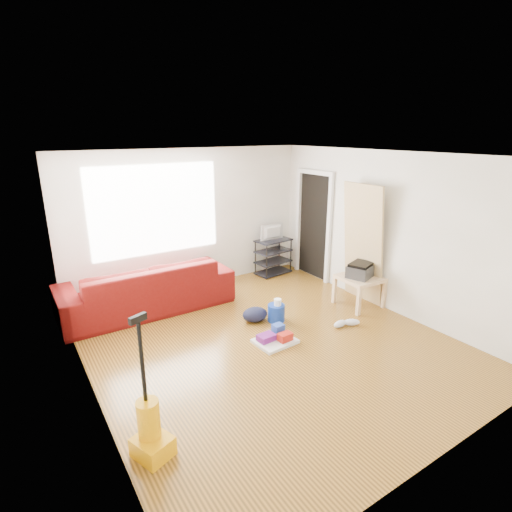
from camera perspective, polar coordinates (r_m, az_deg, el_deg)
room at (r=5.27m, az=1.57°, el=0.64°), size 4.51×5.01×2.51m
sofa at (r=6.80m, az=-15.10°, el=-7.27°), size 2.69×1.05×0.79m
tv_stand at (r=8.02m, az=2.47°, el=-0.04°), size 0.75×0.48×0.71m
tv at (r=7.88m, az=2.51°, el=3.40°), size 0.52×0.07×0.30m
side_table at (r=6.76m, az=14.61°, el=-3.49°), size 0.64×0.64×0.51m
printer at (r=6.69m, az=14.73°, el=-1.94°), size 0.53×0.47×0.23m
bucket at (r=6.19m, az=2.89°, el=-9.20°), size 0.33×0.33×0.26m
toilet_paper at (r=6.11m, az=3.09°, el=-7.72°), size 0.11×0.11×0.10m
cleaning_tray at (r=5.60m, az=2.78°, el=-11.63°), size 0.56×0.46×0.19m
backpack at (r=6.18m, az=-0.15°, el=-9.23°), size 0.43×0.36×0.21m
sneakers at (r=6.15m, az=12.71°, el=-9.33°), size 0.44×0.23×0.10m
vacuum at (r=3.97m, az=-14.85°, el=-22.93°), size 0.38×0.40×1.35m
door_panel at (r=7.14m, az=14.40°, el=-6.02°), size 0.25×0.80×1.99m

